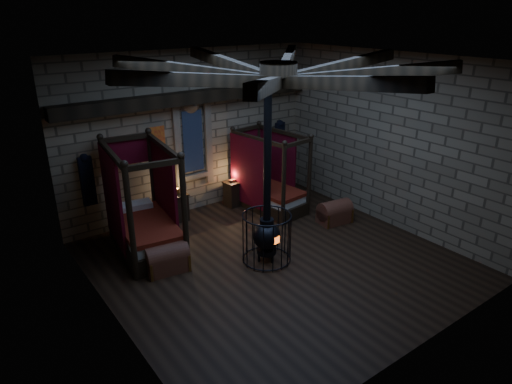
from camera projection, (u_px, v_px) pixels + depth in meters
room at (275, 85)px, 8.57m from camera, size 7.02×7.02×4.29m
bed_left at (145, 224)px, 10.20m from camera, size 1.50×2.43×2.40m
bed_right at (268, 190)px, 12.35m from camera, size 1.28×2.11×2.10m
trunk_left at (167, 259)px, 9.42m from camera, size 0.93×0.66×0.63m
trunk_right at (335, 213)px, 11.58m from camera, size 0.88×0.62×0.60m
nightstand_left at (179, 207)px, 11.67m from camera, size 0.45×0.43×0.88m
nightstand_right at (233, 193)px, 12.54m from camera, size 0.47×0.46×0.76m
stove at (267, 234)px, 9.68m from camera, size 1.06×1.06×4.05m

